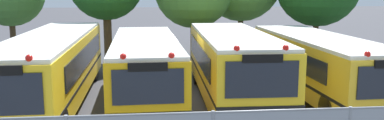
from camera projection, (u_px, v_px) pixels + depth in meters
ground_plane at (190, 100)px, 16.09m from camera, size 160.00×160.00×0.00m
school_bus_0 at (53, 66)px, 15.37m from camera, size 2.63×11.51×2.76m
school_bus_1 at (146, 67)px, 15.48m from camera, size 2.67×9.34×2.62m
school_bus_2 at (233, 63)px, 15.92m from camera, size 2.75×9.34×2.78m
school_bus_3 at (318, 63)px, 16.44m from camera, size 2.83×10.00×2.59m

